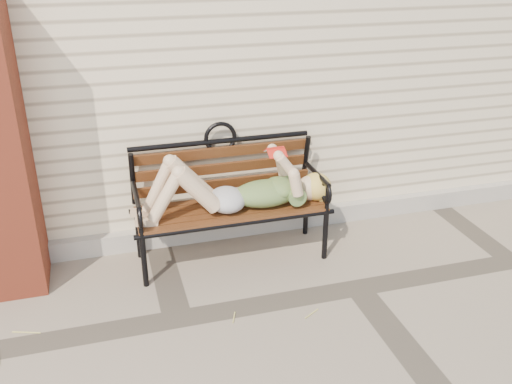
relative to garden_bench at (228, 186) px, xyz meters
name	(u,v)px	position (x,y,z in m)	size (l,w,h in m)	color
ground	(358,288)	(0.74, -0.73, -0.55)	(80.00, 80.00, 0.00)	gray
house_wall	(244,9)	(0.74, 2.27, 0.95)	(8.00, 4.00, 3.00)	beige
foundation_strip	(308,217)	(0.74, 0.24, -0.47)	(8.00, 0.10, 0.15)	#ADA69C
garden_bench	(228,186)	(0.00, 0.00, 0.00)	(1.51, 0.60, 0.97)	black
reading_woman	(233,188)	(0.01, -0.12, 0.03)	(1.42, 0.32, 0.45)	#0A3F4A
straw_scatter	(177,367)	(-0.59, -1.17, -0.54)	(2.96, 1.38, 0.01)	tan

